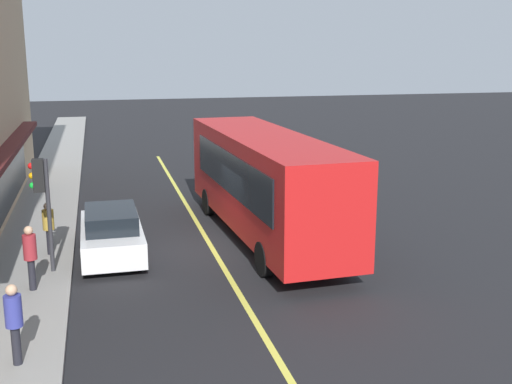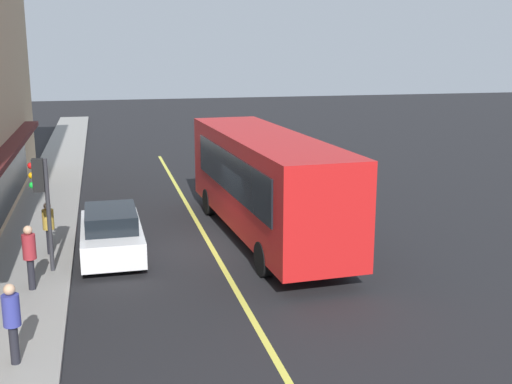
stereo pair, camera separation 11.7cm
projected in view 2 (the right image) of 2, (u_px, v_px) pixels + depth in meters
ground at (212, 248)px, 20.56m from camera, size 120.00×120.00×0.00m
sidewalk at (32, 259)px, 19.28m from camera, size 80.00×2.41×0.15m
lane_centre_stripe at (212, 248)px, 20.56m from camera, size 36.00×0.16×0.01m
bus at (264, 180)px, 21.25m from camera, size 11.24×3.08×3.50m
traffic_light at (41, 188)px, 17.49m from camera, size 0.30×0.52×3.20m
car_white at (111, 233)px, 19.57m from camera, size 4.32×1.90×1.52m
pedestrian_at_corner at (12, 316)px, 12.54m from camera, size 0.34×0.34×1.68m
pedestrian_mid_block at (48, 223)px, 19.30m from camera, size 0.34×0.34×1.60m
pedestrian_by_curb at (29, 251)px, 16.43m from camera, size 0.34×0.34×1.72m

